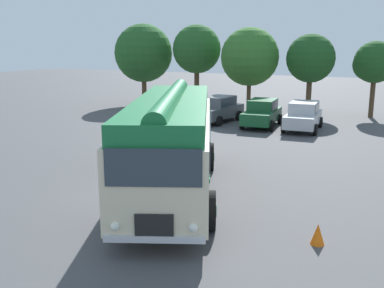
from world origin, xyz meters
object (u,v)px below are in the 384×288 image
Objects in this scene: car_mid_left at (218,109)px; car_far_right at (303,116)px; car_near_left at (175,107)px; vintage_bus at (172,138)px; car_mid_right at (262,113)px; traffic_cone at (318,234)px.

car_far_right is at bearing -3.86° from car_mid_left.
car_mid_left is at bearing 9.60° from car_near_left.
car_mid_right is at bearing 95.22° from vintage_bus.
car_mid_left and car_mid_right have the same top height.
vintage_bus is 18.53× the size of traffic_cone.
car_far_right is (2.54, -0.05, 0.00)m from car_mid_right.
car_near_left and car_mid_left have the same top height.
car_far_right reaches higher than traffic_cone.
car_far_right is (1.30, 13.46, -1.05)m from vintage_bus.
traffic_cone is (12.50, -15.26, -0.57)m from car_near_left.
car_near_left is 8.00× the size of traffic_cone.
car_mid_right is 2.54m from car_far_right.
vintage_bus is 2.32× the size of car_near_left.
car_near_left is at bearing 118.41° from vintage_bus.
vintage_bus is at bearing -95.53° from car_far_right.
car_near_left is 8.53m from car_far_right.
traffic_cone is (9.60, -15.75, -0.57)m from car_mid_left.
car_mid_right is (5.99, 0.16, 0.00)m from car_near_left.
traffic_cone is (5.27, -1.91, -1.62)m from vintage_bus.
vintage_bus is 2.33× the size of car_mid_left.
car_mid_right is 1.00× the size of car_far_right.
car_mid_right is at bearing 1.50° from car_near_left.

